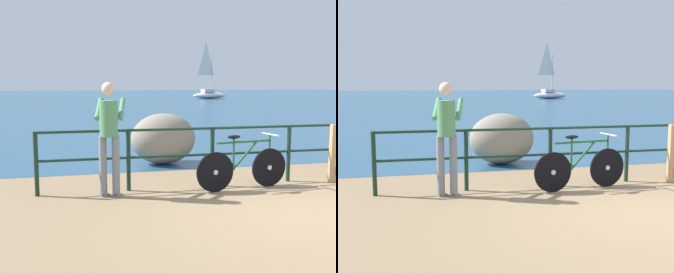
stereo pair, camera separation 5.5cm
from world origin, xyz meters
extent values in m
cube|color=#846B4C|center=(0.00, 20.00, -0.05)|extent=(120.00, 120.00, 0.10)
cube|color=navy|center=(0.00, 48.13, 0.00)|extent=(120.00, 90.00, 0.01)
cylinder|color=black|center=(-3.62, 1.75, 0.51)|extent=(0.07, 0.07, 1.02)
cylinder|color=black|center=(-2.17, 1.75, 0.51)|extent=(0.07, 0.07, 1.02)
cylinder|color=black|center=(-0.72, 1.75, 0.51)|extent=(0.07, 0.07, 1.02)
cylinder|color=black|center=(0.72, 1.75, 0.51)|extent=(0.07, 0.07, 1.02)
cylinder|color=black|center=(0.00, 1.75, 1.00)|extent=(7.24, 0.04, 0.04)
cylinder|color=black|center=(0.00, 1.75, 0.55)|extent=(7.24, 0.04, 0.04)
cylinder|color=black|center=(-0.82, 1.32, 0.33)|extent=(0.66, 0.13, 0.66)
cylinder|color=#B7BCC6|center=(-0.82, 1.32, 0.33)|extent=(0.09, 0.07, 0.08)
cylinder|color=black|center=(0.21, 1.47, 0.33)|extent=(0.66, 0.13, 0.66)
cylinder|color=#B7BCC6|center=(0.21, 1.47, 0.33)|extent=(0.09, 0.07, 0.08)
cylinder|color=#194C23|center=(-0.31, 1.40, 0.80)|extent=(0.98, 0.18, 0.04)
cylinder|color=#194C23|center=(-0.28, 1.40, 0.57)|extent=(0.50, 0.11, 0.50)
cylinder|color=#194C23|center=(-0.49, 1.37, 0.59)|extent=(0.03, 0.03, 0.53)
ellipsoid|color=black|center=(-0.49, 1.37, 0.89)|extent=(0.25, 0.13, 0.06)
cylinder|color=#194C23|center=(0.21, 1.47, 0.62)|extent=(0.03, 0.03, 0.57)
cylinder|color=#B7BCC6|center=(0.21, 1.47, 0.90)|extent=(0.10, 0.48, 0.03)
cylinder|color=slate|center=(-2.61, 1.47, 0.47)|extent=(0.12, 0.12, 0.95)
ellipsoid|color=#513319|center=(-2.60, 1.53, 0.04)|extent=(0.15, 0.28, 0.08)
cylinder|color=slate|center=(-2.41, 1.42, 0.47)|extent=(0.12, 0.12, 0.95)
ellipsoid|color=#513319|center=(-2.40, 1.48, 0.04)|extent=(0.15, 0.28, 0.08)
cylinder|color=#4C8C59|center=(-2.51, 1.45, 1.23)|extent=(0.28, 0.28, 0.55)
sphere|color=beige|center=(-2.51, 1.45, 1.68)|extent=(0.20, 0.20, 0.20)
cylinder|color=#4C8C59|center=(-2.64, 1.72, 1.36)|extent=(0.19, 0.52, 0.34)
cylinder|color=#4C8C59|center=(-2.28, 1.64, 1.36)|extent=(0.19, 0.52, 0.34)
ellipsoid|color=gray|center=(-1.10, 3.88, 0.55)|extent=(1.42, 1.01, 1.11)
ellipsoid|color=white|center=(12.33, 39.59, 0.36)|extent=(4.58, 2.63, 0.70)
cube|color=silver|center=(12.05, 39.50, 0.89)|extent=(1.49, 1.17, 0.36)
cylinder|color=#B2B2B7|center=(12.52, 39.66, 2.81)|extent=(0.10, 0.10, 4.20)
pyramid|color=white|center=(11.81, 39.42, 4.38)|extent=(1.54, 0.57, 3.57)
camera|label=1|loc=(-3.13, -5.03, 1.77)|focal=45.20mm
camera|label=2|loc=(-3.08, -5.04, 1.77)|focal=45.20mm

